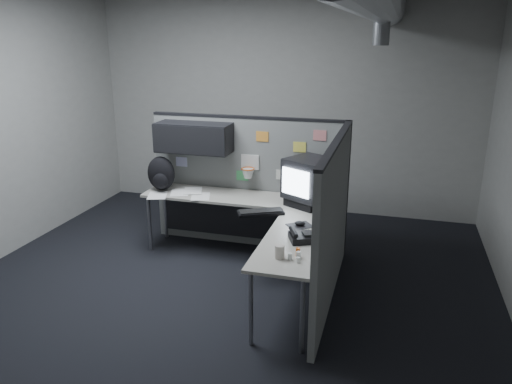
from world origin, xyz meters
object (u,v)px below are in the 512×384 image
(monitor, at_px, (310,181))
(phone, at_px, (301,237))
(desk, at_px, (253,215))
(backpack, at_px, (161,174))
(keyboard, at_px, (261,212))

(monitor, relative_size, phone, 2.15)
(monitor, xyz_separation_m, phone, (0.11, -1.03, -0.23))
(desk, distance_m, backpack, 1.29)
(phone, xyz_separation_m, backpack, (-1.93, 1.07, 0.16))
(phone, bearing_deg, monitor, 81.88)
(monitor, distance_m, keyboard, 0.67)
(keyboard, bearing_deg, desk, 141.74)
(keyboard, height_order, phone, phone)
(desk, relative_size, monitor, 3.67)
(backpack, bearing_deg, keyboard, -20.73)
(backpack, bearing_deg, monitor, -2.84)
(keyboard, bearing_deg, backpack, 178.86)
(desk, height_order, monitor, monitor)
(monitor, bearing_deg, backpack, 162.45)
(desk, xyz_separation_m, phone, (0.70, -0.82, 0.16))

